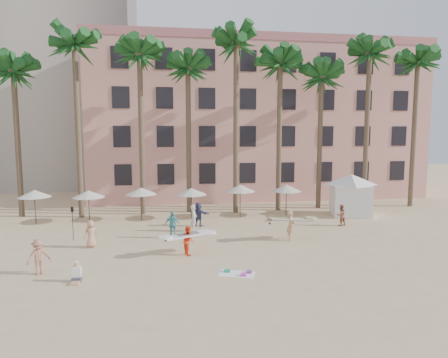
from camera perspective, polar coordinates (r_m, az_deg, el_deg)
name	(u,v)px	position (r m, az deg, el deg)	size (l,w,h in m)	color
ground	(228,271)	(20.92, 0.57, -12.94)	(120.00, 120.00, 0.00)	#D1B789
pink_hotel	(252,123)	(46.56, 4.06, 7.93)	(35.00, 14.00, 16.00)	tan
palm_row	(206,61)	(35.13, -2.59, 16.46)	(44.40, 5.40, 16.30)	brown
umbrella_row	(166,191)	(32.29, -8.23, -1.71)	(22.50, 2.70, 2.73)	#332B23
cabana	(351,191)	(35.38, 17.65, -1.65)	(5.48, 5.48, 3.50)	white
beach_towel	(237,273)	(20.44, 1.94, -13.33)	(2.03, 1.55, 0.14)	white
carrier_yellow	(291,224)	(26.57, 9.50, -6.33)	(3.04, 1.16, 1.95)	tan
carrier_white	(188,239)	(23.32, -5.14, -8.58)	(2.80, 1.47, 1.66)	#FC421A
beachgoers	(174,226)	(26.56, -7.22, -6.71)	(20.48, 10.33, 1.90)	tan
paddle	(73,219)	(27.85, -20.82, -5.37)	(0.18, 0.04, 2.23)	black
seated_man	(76,275)	(20.58, -20.34, -12.74)	(0.42, 0.74, 0.96)	#3F3F4C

